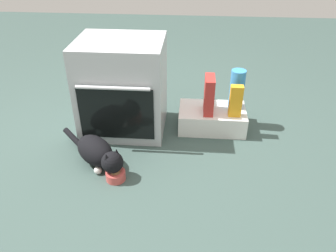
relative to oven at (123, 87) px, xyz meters
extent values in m
plane|color=#384C47|center=(0.10, -0.44, -0.35)|extent=(8.00, 8.00, 0.00)
cube|color=#B7BABF|center=(0.00, 0.00, 0.00)|extent=(0.61, 0.51, 0.70)
cube|color=black|center=(0.00, -0.26, -0.09)|extent=(0.52, 0.01, 0.38)
cylinder|color=silver|center=(0.00, -0.29, 0.13)|extent=(0.49, 0.02, 0.02)
cube|color=white|center=(0.68, 0.05, -0.27)|extent=(0.51, 0.33, 0.16)
cylinder|color=#C64C47|center=(0.06, -0.62, -0.32)|extent=(0.13, 0.13, 0.06)
sphere|color=brown|center=(0.06, -0.62, -0.30)|extent=(0.07, 0.07, 0.07)
ellipsoid|color=black|center=(-0.11, -0.48, -0.24)|extent=(0.36, 0.35, 0.19)
sphere|color=black|center=(0.04, -0.61, -0.23)|extent=(0.14, 0.14, 0.14)
cone|color=black|center=(0.06, -0.58, -0.18)|extent=(0.05, 0.05, 0.06)
cone|color=black|center=(0.01, -0.63, -0.18)|extent=(0.05, 0.05, 0.06)
cylinder|color=black|center=(-0.30, -0.30, -0.29)|extent=(0.23, 0.21, 0.09)
sphere|color=silver|center=(0.00, -0.50, -0.32)|extent=(0.05, 0.05, 0.05)
sphere|color=silver|center=(-0.07, -0.58, -0.32)|extent=(0.05, 0.05, 0.05)
cube|color=#B72D28|center=(0.64, 0.01, -0.05)|extent=(0.07, 0.18, 0.28)
cube|color=orange|center=(0.83, -0.03, -0.07)|extent=(0.09, 0.06, 0.24)
cylinder|color=#388CD1|center=(0.85, 0.11, -0.04)|extent=(0.11, 0.11, 0.30)
camera|label=1|loc=(0.52, -2.21, 1.07)|focal=35.76mm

